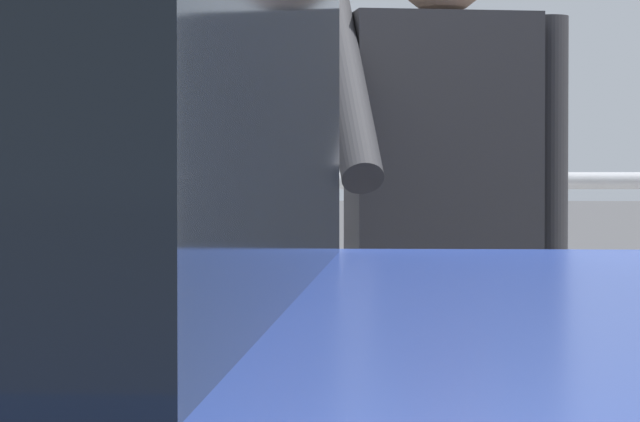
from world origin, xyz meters
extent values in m
cylinder|color=slate|center=(0.14, 0.45, 0.69)|extent=(0.07, 0.07, 1.09)
cylinder|color=slate|center=(0.14, 0.45, 1.41)|extent=(0.17, 0.17, 0.34)
sphere|color=silver|center=(0.14, 0.45, 1.61)|extent=(0.17, 0.17, 0.17)
cube|color=black|center=(0.15, 0.36, 1.49)|extent=(0.09, 0.01, 0.07)
cube|color=red|center=(0.15, 0.36, 1.35)|extent=(0.10, 0.01, 0.09)
cube|color=black|center=(0.77, 0.61, 1.31)|extent=(0.47, 0.31, 0.63)
cylinder|color=black|center=(1.03, 0.67, 1.32)|extent=(0.09, 0.09, 0.60)
cylinder|color=black|center=(0.56, 0.37, 1.44)|extent=(0.19, 0.50, 0.48)
cylinder|color=gray|center=(0.00, 2.34, 1.22)|extent=(24.00, 0.06, 0.06)
cylinder|color=gray|center=(0.00, 2.34, 0.74)|extent=(24.00, 0.05, 0.05)
cylinder|color=gray|center=(0.92, 2.34, 0.69)|extent=(0.06, 0.06, 1.08)
camera|label=1|loc=(0.71, -2.93, 1.23)|focal=83.23mm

